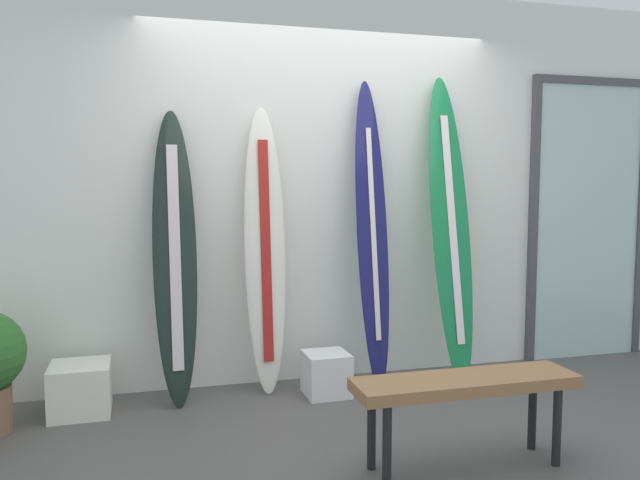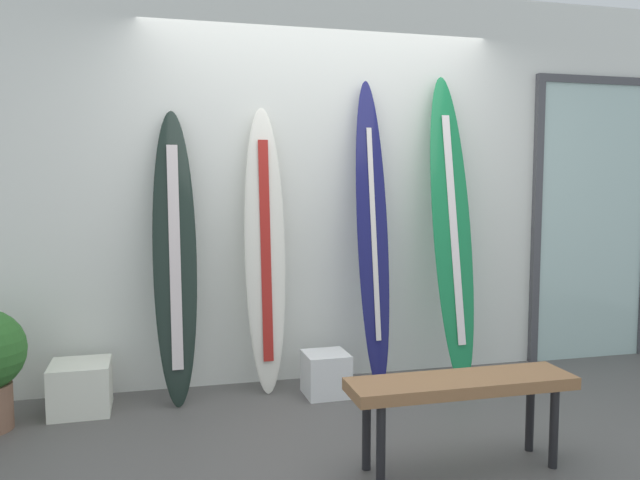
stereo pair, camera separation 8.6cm
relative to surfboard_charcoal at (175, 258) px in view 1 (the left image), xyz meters
The scene contains 10 objects.
ground 1.71m from the surfboard_charcoal, 42.94° to the right, with size 8.00×8.00×0.04m, color #52504E.
wall_back 1.18m from the surfboard_charcoal, 17.79° to the left, with size 7.20×0.20×2.80m, color white.
surfboard_charcoal is the anchor object (origin of this frame).
surfboard_ivory 0.60m from the surfboard_charcoal, ahead, with size 0.28×0.29×1.93m.
surfboard_navy 1.35m from the surfboard_charcoal, ahead, with size 0.22×0.40×2.15m.
surfboard_emerald 1.93m from the surfboard_charcoal, ahead, with size 0.30×0.49×2.20m.
display_block_left 1.26m from the surfboard_charcoal, ahead, with size 0.29×0.29×0.29m.
display_block_center 0.98m from the surfboard_charcoal, behind, with size 0.36×0.36×0.31m.
glass_door 3.29m from the surfboard_charcoal, ahead, with size 1.07×0.06×2.26m.
bench 1.99m from the surfboard_charcoal, 45.71° to the right, with size 1.14×0.30×0.46m.
Camera 1 is at (-1.20, -3.14, 1.42)m, focal length 35.23 mm.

